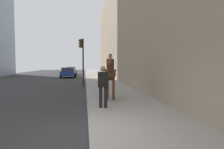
{
  "coord_description": "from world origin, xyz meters",
  "views": [
    {
      "loc": [
        -4.94,
        0.08,
        1.9
      ],
      "look_at": [
        4.0,
        -1.21,
        1.4
      ],
      "focal_mm": 30.05,
      "sensor_mm": 36.0,
      "label": 1
    }
  ],
  "objects": [
    {
      "name": "mounted_horse_near",
      "position": [
        4.5,
        -1.2,
        1.43
      ],
      "size": [
        2.15,
        0.78,
        2.34
      ],
      "rotation": [
        0.0,
        0.0,
        2.99
      ],
      "color": "#4C2B16",
      "rests_on": "sidewalk_slab"
    },
    {
      "name": "car_mid_lane",
      "position": [
        28.68,
        2.49,
        0.76
      ],
      "size": [
        4.46,
        2.05,
        1.44
      ],
      "rotation": [
        0.0,
        0.0,
        0.05
      ],
      "color": "maroon",
      "rests_on": "ground"
    },
    {
      "name": "sidewalk_slab",
      "position": [
        0.0,
        -1.73,
        0.06
      ],
      "size": [
        120.0,
        3.46,
        0.12
      ],
      "primitive_type": "cube",
      "color": "gray",
      "rests_on": "ground"
    },
    {
      "name": "car_near_lane",
      "position": [
        22.36,
        2.42,
        0.75
      ],
      "size": [
        4.49,
        2.13,
        1.44
      ],
      "rotation": [
        0.0,
        0.0,
        0.01
      ],
      "color": "navy",
      "rests_on": "ground"
    },
    {
      "name": "traffic_light_near_curb",
      "position": [
        10.9,
        0.31,
        2.68
      ],
      "size": [
        0.2,
        0.44,
        4.02
      ],
      "color": "black",
      "rests_on": "ground"
    },
    {
      "name": "pedestrian_greeting",
      "position": [
        2.62,
        -0.64,
        1.1
      ],
      "size": [
        0.33,
        0.44,
        1.7
      ],
      "rotation": [
        0.0,
        0.0,
        -0.19
      ],
      "color": "black",
      "rests_on": "sidewalk_slab"
    }
  ]
}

